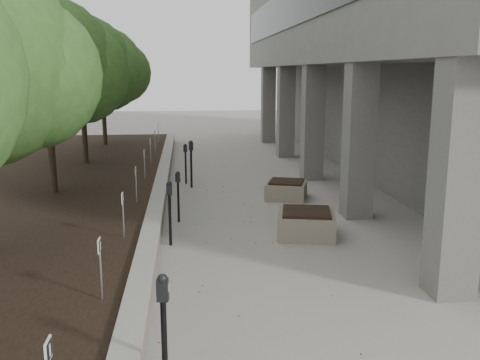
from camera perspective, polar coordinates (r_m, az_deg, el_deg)
ground at (r=8.11m, az=2.24°, el=-16.06°), size 90.00×90.00×0.00m
retaining_wall at (r=16.51m, az=-8.51°, el=-0.79°), size 0.39×26.00×0.50m
planting_bed at (r=17.09m, az=-20.91°, el=-1.19°), size 7.00×26.00×0.40m
crabapple_tree_3 at (r=15.58m, az=-20.11°, el=8.56°), size 4.60×4.00×5.44m
crabapple_tree_4 at (r=20.46m, az=-16.74°, el=9.35°), size 4.60×4.00×5.44m
crabapple_tree_5 at (r=25.39m, az=-14.66°, el=9.82°), size 4.60×4.00×5.44m
parking_sign_2 at (r=8.24m, az=-14.85°, el=-9.31°), size 0.04×0.22×0.96m
parking_sign_3 at (r=11.07m, az=-12.52°, el=-3.78°), size 0.04×0.22×0.96m
parking_sign_4 at (r=13.97m, az=-11.17°, el=-0.52°), size 0.04×0.22×0.96m
parking_sign_5 at (r=16.91m, az=-10.28°, el=1.62°), size 0.04×0.22×0.96m
parking_sign_6 at (r=19.86m, az=-9.66°, el=3.12°), size 0.04×0.22×0.96m
parking_sign_7 at (r=22.83m, az=-9.19°, el=4.23°), size 0.04×0.22×0.96m
parking_sign_8 at (r=25.80m, az=-8.83°, el=5.09°), size 0.04×0.22×0.96m
parking_meter_1 at (r=6.36m, az=-8.20°, el=-16.53°), size 0.17×0.13×1.56m
parking_meter_2 at (r=11.65m, az=-7.59°, el=-3.61°), size 0.15×0.11×1.45m
parking_meter_3 at (r=13.43m, az=-6.69°, el=-1.82°), size 0.15×0.13×1.32m
parking_meter_4 at (r=17.38m, az=-5.30°, el=1.73°), size 0.18×0.15×1.58m
parking_meter_5 at (r=18.02m, az=-5.90°, el=1.76°), size 0.16×0.13×1.38m
planter_front at (r=12.43m, az=7.16°, el=-4.63°), size 1.55×1.55×0.61m
planter_back at (r=16.01m, az=5.02°, el=-1.02°), size 1.47×1.47×0.54m
berry_scatter at (r=12.71m, az=-1.42°, el=-5.55°), size 3.30×14.10×0.02m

